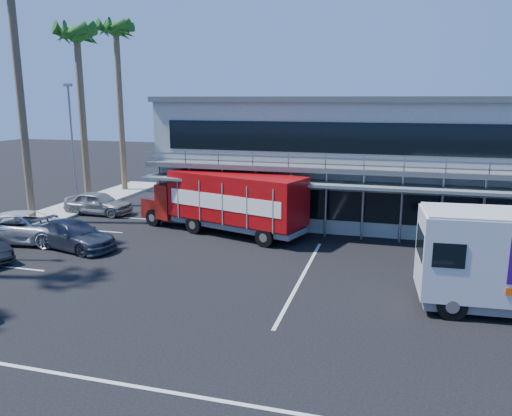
# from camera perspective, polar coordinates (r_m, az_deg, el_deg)

# --- Properties ---
(ground) EXTENTS (120.00, 120.00, 0.00)m
(ground) POSITION_cam_1_polar(r_m,az_deg,el_deg) (18.55, -2.65, -10.45)
(ground) COLOR black
(ground) RESTS_ON ground
(building) EXTENTS (22.40, 12.00, 7.30)m
(building) POSITION_cam_1_polar(r_m,az_deg,el_deg) (31.44, 11.18, 5.72)
(building) COLOR gray
(building) RESTS_ON ground
(curb_strip) EXTENTS (3.00, 32.00, 0.16)m
(curb_strip) POSITION_cam_1_polar(r_m,az_deg,el_deg) (30.99, -26.20, -2.16)
(curb_strip) COLOR #A5A399
(curb_strip) RESTS_ON ground
(palm_e) EXTENTS (2.80, 2.80, 12.25)m
(palm_e) POSITION_cam_1_polar(r_m,az_deg,el_deg) (35.62, -19.76, 17.17)
(palm_e) COLOR brown
(palm_e) RESTS_ON ground
(palm_f) EXTENTS (2.80, 2.80, 13.25)m
(palm_f) POSITION_cam_1_polar(r_m,az_deg,el_deg) (40.54, -15.67, 18.04)
(palm_f) COLOR brown
(palm_f) RESTS_ON ground
(light_pole_far) EXTENTS (0.50, 0.25, 8.09)m
(light_pole_far) POSITION_cam_1_polar(r_m,az_deg,el_deg) (33.65, -20.26, 7.07)
(light_pole_far) COLOR gray
(light_pole_far) RESTS_ON ground
(red_truck) EXTENTS (10.08, 5.15, 3.32)m
(red_truck) POSITION_cam_1_polar(r_m,az_deg,el_deg) (26.92, -3.47, 0.88)
(red_truck) COLOR #9D140C
(red_truck) RESTS_ON ground
(parked_car_c) EXTENTS (5.82, 3.22, 1.54)m
(parked_car_c) POSITION_cam_1_polar(r_m,az_deg,el_deg) (28.05, -24.66, -1.99)
(parked_car_c) COLOR silver
(parked_car_c) RESTS_ON ground
(parked_car_d) EXTENTS (4.96, 2.94, 1.35)m
(parked_car_d) POSITION_cam_1_polar(r_m,az_deg,el_deg) (25.95, -20.13, -2.93)
(parked_car_d) COLOR #333844
(parked_car_d) RESTS_ON ground
(parked_car_e) EXTENTS (4.30, 1.75, 1.46)m
(parked_car_e) POSITION_cam_1_polar(r_m,az_deg,el_deg) (33.05, -17.57, 0.55)
(parked_car_e) COLOR slate
(parked_car_e) RESTS_ON ground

